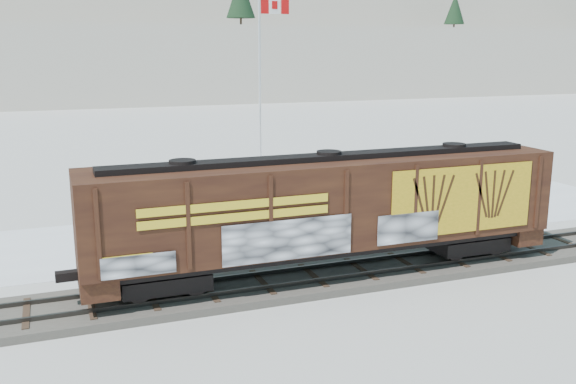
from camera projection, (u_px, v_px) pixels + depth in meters
name	position (u px, v px, depth m)	size (l,w,h in m)	color
ground	(361.00, 276.00, 24.76)	(500.00, 500.00, 0.00)	white
rail_track	(361.00, 272.00, 24.73)	(50.00, 3.40, 0.43)	#59544C
parking_strip	(292.00, 226.00, 31.61)	(40.00, 8.00, 0.03)	white
hillside	(89.00, 22.00, 149.24)	(360.00, 110.00, 93.00)	white
hopper_railcar	(328.00, 206.00, 23.63)	(17.85, 3.06, 4.42)	black
flagpole	(262.00, 121.00, 38.34)	(2.30, 0.90, 11.72)	silver
car_silver	(231.00, 215.00, 31.06)	(1.57, 3.90, 1.33)	#A6A8AD
car_white	(326.00, 215.00, 30.67)	(1.58, 4.54, 1.50)	silver
car_dark	(475.00, 190.00, 36.21)	(1.98, 4.87, 1.41)	black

